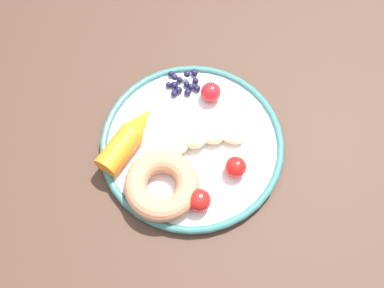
{
  "coord_description": "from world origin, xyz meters",
  "views": [
    {
      "loc": [
        -0.36,
        -0.04,
        1.5
      ],
      "look_at": [
        -0.02,
        -0.03,
        0.75
      ],
      "focal_mm": 48.77,
      "sensor_mm": 36.0,
      "label": 1
    }
  ],
  "objects_px": {
    "dining_table": "(175,159)",
    "banana": "(196,143)",
    "carrot_orange": "(128,138)",
    "donut": "(162,186)",
    "tomato_near": "(199,200)",
    "tomato_far": "(236,167)",
    "tomato_mid": "(211,92)",
    "blueberry_pile": "(183,83)",
    "plate": "(192,145)"
  },
  "relations": [
    {
      "from": "donut",
      "to": "blueberry_pile",
      "type": "bearing_deg",
      "value": -8.66
    },
    {
      "from": "carrot_orange",
      "to": "tomato_mid",
      "type": "height_order",
      "value": "carrot_orange"
    },
    {
      "from": "blueberry_pile",
      "to": "tomato_mid",
      "type": "distance_m",
      "value": 0.05
    },
    {
      "from": "tomato_mid",
      "to": "carrot_orange",
      "type": "bearing_deg",
      "value": 123.92
    },
    {
      "from": "dining_table",
      "to": "carrot_orange",
      "type": "bearing_deg",
      "value": 106.76
    },
    {
      "from": "dining_table",
      "to": "banana",
      "type": "height_order",
      "value": "banana"
    },
    {
      "from": "plate",
      "to": "tomato_near",
      "type": "bearing_deg",
      "value": -173.06
    },
    {
      "from": "donut",
      "to": "tomato_far",
      "type": "relative_size",
      "value": 3.39
    },
    {
      "from": "tomato_mid",
      "to": "donut",
      "type": "bearing_deg",
      "value": 155.7
    },
    {
      "from": "dining_table",
      "to": "blueberry_pile",
      "type": "distance_m",
      "value": 0.14
    },
    {
      "from": "carrot_orange",
      "to": "tomato_mid",
      "type": "relative_size",
      "value": 3.75
    },
    {
      "from": "carrot_orange",
      "to": "tomato_mid",
      "type": "distance_m",
      "value": 0.15
    },
    {
      "from": "carrot_orange",
      "to": "donut",
      "type": "bearing_deg",
      "value": -143.92
    },
    {
      "from": "tomato_far",
      "to": "dining_table",
      "type": "bearing_deg",
      "value": 56.4
    },
    {
      "from": "plate",
      "to": "banana",
      "type": "distance_m",
      "value": 0.02
    },
    {
      "from": "tomato_mid",
      "to": "tomato_near",
      "type": "bearing_deg",
      "value": 174.71
    },
    {
      "from": "carrot_orange",
      "to": "blueberry_pile",
      "type": "xyz_separation_m",
      "value": [
        0.11,
        -0.08,
        -0.01
      ]
    },
    {
      "from": "banana",
      "to": "tomato_far",
      "type": "height_order",
      "value": "tomato_far"
    },
    {
      "from": "banana",
      "to": "tomato_mid",
      "type": "distance_m",
      "value": 0.09
    },
    {
      "from": "tomato_mid",
      "to": "blueberry_pile",
      "type": "bearing_deg",
      "value": 64.33
    },
    {
      "from": "blueberry_pile",
      "to": "tomato_far",
      "type": "xyz_separation_m",
      "value": [
        -0.15,
        -0.08,
        0.01
      ]
    },
    {
      "from": "plate",
      "to": "donut",
      "type": "bearing_deg",
      "value": 150.2
    },
    {
      "from": "tomato_mid",
      "to": "tomato_far",
      "type": "height_order",
      "value": "same"
    },
    {
      "from": "plate",
      "to": "tomato_mid",
      "type": "relative_size",
      "value": 8.86
    },
    {
      "from": "tomato_mid",
      "to": "tomato_far",
      "type": "relative_size",
      "value": 0.99
    },
    {
      "from": "banana",
      "to": "carrot_orange",
      "type": "bearing_deg",
      "value": 88.46
    },
    {
      "from": "dining_table",
      "to": "carrot_orange",
      "type": "height_order",
      "value": "carrot_orange"
    },
    {
      "from": "dining_table",
      "to": "plate",
      "type": "bearing_deg",
      "value": -122.57
    },
    {
      "from": "tomato_near",
      "to": "tomato_far",
      "type": "distance_m",
      "value": 0.08
    },
    {
      "from": "carrot_orange",
      "to": "donut",
      "type": "height_order",
      "value": "carrot_orange"
    },
    {
      "from": "carrot_orange",
      "to": "blueberry_pile",
      "type": "height_order",
      "value": "carrot_orange"
    },
    {
      "from": "tomato_near",
      "to": "tomato_far",
      "type": "xyz_separation_m",
      "value": [
        0.05,
        -0.05,
        -0.0
      ]
    },
    {
      "from": "dining_table",
      "to": "tomato_far",
      "type": "xyz_separation_m",
      "value": [
        -0.06,
        -0.1,
        0.12
      ]
    },
    {
      "from": "dining_table",
      "to": "plate",
      "type": "relative_size",
      "value": 3.31
    },
    {
      "from": "tomato_near",
      "to": "plate",
      "type": "bearing_deg",
      "value": 6.94
    },
    {
      "from": "carrot_orange",
      "to": "tomato_near",
      "type": "height_order",
      "value": "carrot_orange"
    },
    {
      "from": "donut",
      "to": "tomato_far",
      "type": "distance_m",
      "value": 0.11
    },
    {
      "from": "carrot_orange",
      "to": "tomato_near",
      "type": "relative_size",
      "value": 3.44
    },
    {
      "from": "plate",
      "to": "donut",
      "type": "xyz_separation_m",
      "value": [
        -0.08,
        0.04,
        0.02
      ]
    },
    {
      "from": "tomato_near",
      "to": "carrot_orange",
      "type": "bearing_deg",
      "value": 48.66
    },
    {
      "from": "tomato_near",
      "to": "tomato_mid",
      "type": "relative_size",
      "value": 1.09
    },
    {
      "from": "carrot_orange",
      "to": "tomato_far",
      "type": "distance_m",
      "value": 0.17
    },
    {
      "from": "dining_table",
      "to": "donut",
      "type": "height_order",
      "value": "donut"
    },
    {
      "from": "tomato_mid",
      "to": "banana",
      "type": "bearing_deg",
      "value": 166.03
    },
    {
      "from": "plate",
      "to": "blueberry_pile",
      "type": "bearing_deg",
      "value": 8.54
    },
    {
      "from": "carrot_orange",
      "to": "banana",
      "type": "bearing_deg",
      "value": -91.54
    },
    {
      "from": "banana",
      "to": "tomato_near",
      "type": "xyz_separation_m",
      "value": [
        -0.09,
        -0.01,
        0.01
      ]
    },
    {
      "from": "dining_table",
      "to": "banana",
      "type": "xyz_separation_m",
      "value": [
        -0.02,
        -0.04,
        0.12
      ]
    },
    {
      "from": "banana",
      "to": "carrot_orange",
      "type": "relative_size",
      "value": 1.19
    },
    {
      "from": "banana",
      "to": "tomato_near",
      "type": "height_order",
      "value": "tomato_near"
    }
  ]
}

